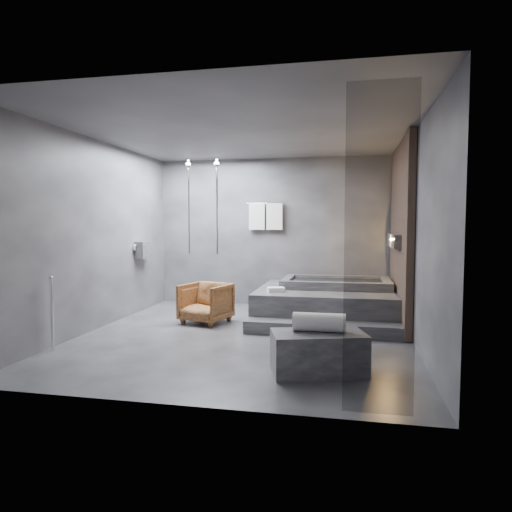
# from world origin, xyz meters

# --- Properties ---
(room) EXTENTS (5.00, 5.04, 2.82)m
(room) POSITION_xyz_m (0.40, 0.24, 1.73)
(room) COLOR #2A2A2C
(room) RESTS_ON ground
(tub_deck) EXTENTS (2.20, 2.00, 0.50)m
(tub_deck) POSITION_xyz_m (1.05, 1.45, 0.25)
(tub_deck) COLOR #2F2F31
(tub_deck) RESTS_ON ground
(tub_step) EXTENTS (2.20, 0.36, 0.18)m
(tub_step) POSITION_xyz_m (1.05, 0.27, 0.09)
(tub_step) COLOR #2F2F31
(tub_step) RESTS_ON ground
(concrete_bench) EXTENTS (1.07, 0.78, 0.43)m
(concrete_bench) POSITION_xyz_m (1.11, -1.40, 0.22)
(concrete_bench) COLOR #333336
(concrete_bench) RESTS_ON ground
(driftwood_chair) EXTENTS (0.83, 0.85, 0.63)m
(driftwood_chair) POSITION_xyz_m (-0.80, 0.72, 0.31)
(driftwood_chair) COLOR #492812
(driftwood_chair) RESTS_ON ground
(rolled_towel) EXTENTS (0.55, 0.20, 0.20)m
(rolled_towel) POSITION_xyz_m (1.12, -1.35, 0.53)
(rolled_towel) COLOR white
(rolled_towel) RESTS_ON concrete_bench
(deck_towel) EXTENTS (0.31, 0.27, 0.07)m
(deck_towel) POSITION_xyz_m (0.29, 0.89, 0.53)
(deck_towel) COLOR white
(deck_towel) RESTS_ON tub_deck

